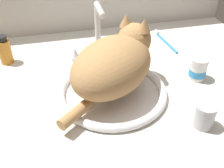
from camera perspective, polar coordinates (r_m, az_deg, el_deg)
countertop at (r=90.18cm, az=1.60°, el=-0.48°), size 116.58×82.69×3.00cm
sink_basin at (r=83.78cm, az=0.00°, el=-1.59°), size 33.85×33.85×2.49cm
faucet at (r=97.11cm, az=-2.86°, el=9.55°), size 20.33×12.00×21.74cm
cat at (r=79.43cm, az=0.82°, el=4.56°), size 34.83×33.60×19.13cm
metal_jar at (r=76.17cm, az=18.88°, el=-6.32°), size 5.55×5.55×7.04cm
pill_bottle at (r=93.60cm, az=17.60°, el=2.98°), size 5.75×5.75×7.78cm
amber_bottle at (r=104.25cm, az=-21.59°, el=6.56°), size 4.62×4.62×10.51cm
toothbrush at (r=114.46cm, az=11.09°, el=8.84°), size 3.00×18.78×1.70cm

